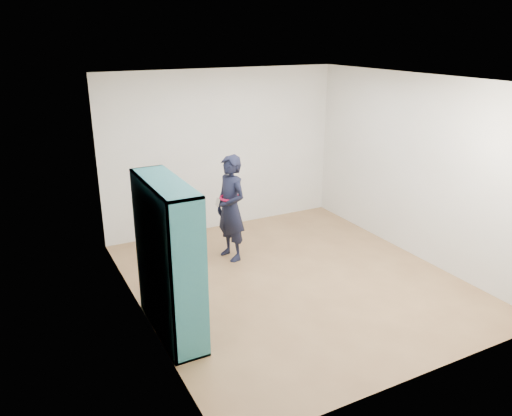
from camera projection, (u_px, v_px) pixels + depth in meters
floor at (293, 279)px, 6.66m from camera, size 4.50×4.50×0.00m
ceiling at (299, 80)px, 5.79m from camera, size 4.50×4.50×0.00m
wall_left at (137, 212)px, 5.36m from camera, size 0.02×4.50×2.60m
wall_right at (415, 168)px, 7.09m from camera, size 0.02×4.50×2.60m
wall_back at (223, 151)px, 8.11m from camera, size 4.00×0.02×2.60m
wall_front at (432, 254)px, 4.34m from camera, size 4.00×0.02×2.60m
bookshelf at (166, 262)px, 5.25m from camera, size 0.38×1.29×1.72m
person at (231, 208)px, 7.06m from camera, size 0.47×0.62×1.53m
smartphone at (218, 202)px, 7.00m from camera, size 0.06×0.09×0.14m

